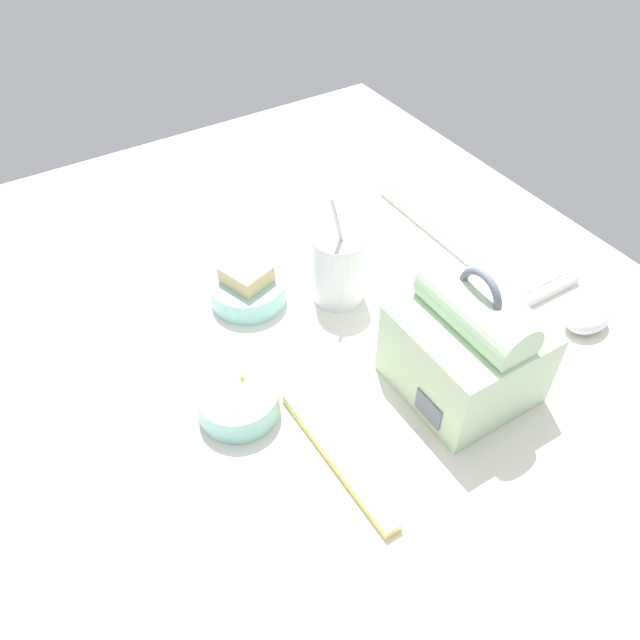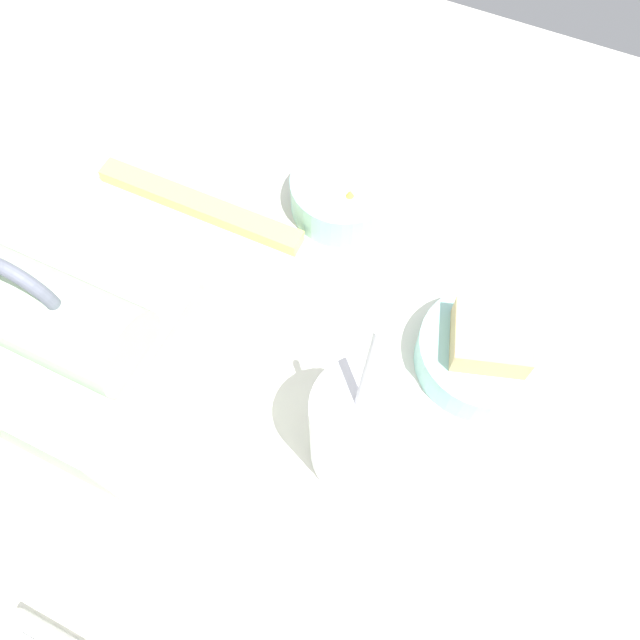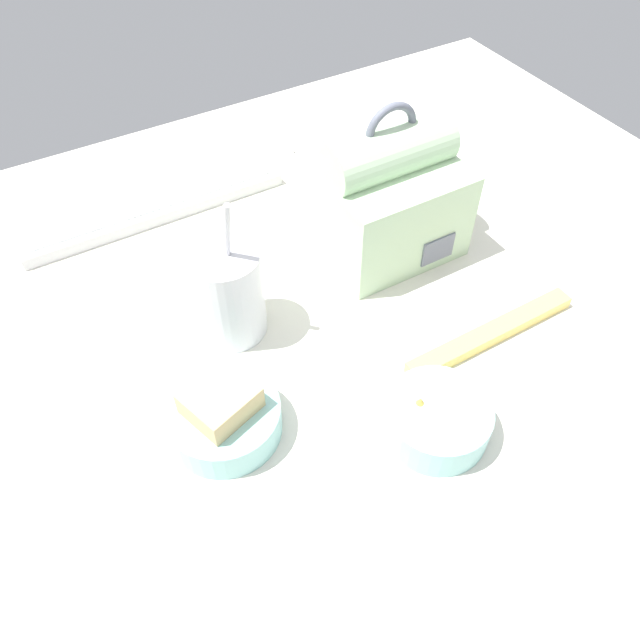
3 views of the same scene
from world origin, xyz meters
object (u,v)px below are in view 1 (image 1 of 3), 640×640
Objects in this scene: keyboard at (472,231)px; soup_cup at (339,266)px; computer_mouse at (588,318)px; bento_bowl_sandwich at (248,288)px; lunch_bag at (467,347)px; bento_bowl_snacks at (238,400)px; chopstick_case at (337,457)px.

soup_cup is (0.54, -29.24, 5.21)cm from keyboard.
soup_cup reaches higher than computer_mouse.
bento_bowl_sandwich is 53.12cm from computer_mouse.
bento_bowl_sandwich is at bearing -117.79° from soup_cup.
keyboard is 3.20× the size of bento_bowl_sandwich.
computer_mouse is at bearing 85.99° from lunch_bag.
computer_mouse is (13.89, 52.83, -0.34)cm from bento_bowl_snacks.
keyboard is 55.01cm from bento_bowl_snacks.
bento_bowl_sandwich reaches higher than bento_bowl_snacks.
bento_bowl_sandwich is at bearing 149.52° from bento_bowl_snacks.
lunch_bag is at bearing 9.95° from soup_cup.
bento_bowl_snacks is at bearing -30.48° from bento_bowl_sandwich.
chopstick_case is (26.19, -17.16, -5.43)cm from soup_cup.
soup_cup reaches higher than bento_bowl_sandwich.
chopstick_case is (1.53, -21.49, -6.93)cm from lunch_bag.
bento_bowl_sandwich reaches higher than computer_mouse.
keyboard is 4.90× the size of computer_mouse.
computer_mouse is 0.33× the size of chopstick_case.
soup_cup is 27.51cm from bento_bowl_snacks.
soup_cup reaches higher than keyboard.
computer_mouse reaches higher than chopstick_case.
keyboard is 1.62× the size of chopstick_case.
bento_bowl_snacks is (-12.19, -28.52, -5.47)cm from lunch_bag.
soup_cup is at bearing -88.95° from keyboard.
keyboard is 26.93cm from computer_mouse.
keyboard is 3.47× the size of bento_bowl_snacks.
bento_bowl_snacks is at bearing -62.72° from soup_cup.
computer_mouse is (26.37, 28.64, -4.31)cm from soup_cup.
keyboard is at bearing 91.05° from soup_cup.
bento_bowl_sandwich is (-31.44, -17.19, -5.19)cm from lunch_bag.
lunch_bag is 31.49cm from bento_bowl_snacks.
bento_bowl_sandwich is 0.51× the size of chopstick_case.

